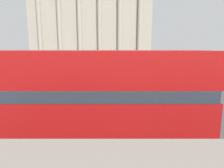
{
  "coord_description": "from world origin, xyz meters",
  "views": [
    {
      "loc": [
        -0.89,
        -2.5,
        4.3
      ],
      "look_at": [
        -0.96,
        15.5,
        1.01
      ],
      "focal_mm": 32.0,
      "sensor_mm": 36.0,
      "label": 1
    }
  ],
  "objects_px": {
    "pedestrian_yellow": "(163,77)",
    "traffic_light_far": "(102,62)",
    "plaza_building_left": "(93,26)",
    "double_decker_bus": "(71,97)",
    "pedestrian_blue": "(121,71)",
    "traffic_light_mid": "(211,71)",
    "pedestrian_black": "(98,72)",
    "traffic_light_near": "(54,84)"
  },
  "relations": [
    {
      "from": "traffic_light_mid",
      "to": "traffic_light_near",
      "type": "bearing_deg",
      "value": -152.9
    },
    {
      "from": "traffic_light_mid",
      "to": "double_decker_bus",
      "type": "bearing_deg",
      "value": -136.34
    },
    {
      "from": "traffic_light_mid",
      "to": "pedestrian_yellow",
      "type": "distance_m",
      "value": 6.22
    },
    {
      "from": "pedestrian_yellow",
      "to": "traffic_light_far",
      "type": "bearing_deg",
      "value": -178.98
    },
    {
      "from": "traffic_light_near",
      "to": "traffic_light_far",
      "type": "relative_size",
      "value": 0.85
    },
    {
      "from": "double_decker_bus",
      "to": "pedestrian_yellow",
      "type": "bearing_deg",
      "value": 67.76
    },
    {
      "from": "traffic_light_mid",
      "to": "pedestrian_yellow",
      "type": "height_order",
      "value": "traffic_light_mid"
    },
    {
      "from": "double_decker_bus",
      "to": "pedestrian_blue",
      "type": "bearing_deg",
      "value": 86.21
    },
    {
      "from": "double_decker_bus",
      "to": "pedestrian_yellow",
      "type": "distance_m",
      "value": 17.23
    },
    {
      "from": "plaza_building_left",
      "to": "double_decker_bus",
      "type": "bearing_deg",
      "value": -85.8
    },
    {
      "from": "double_decker_bus",
      "to": "plaza_building_left",
      "type": "bearing_deg",
      "value": 98.23
    },
    {
      "from": "pedestrian_blue",
      "to": "traffic_light_far",
      "type": "bearing_deg",
      "value": 46.79
    },
    {
      "from": "plaza_building_left",
      "to": "traffic_light_near",
      "type": "bearing_deg",
      "value": -88.04
    },
    {
      "from": "plaza_building_left",
      "to": "traffic_light_near",
      "type": "height_order",
      "value": "plaza_building_left"
    },
    {
      "from": "double_decker_bus",
      "to": "traffic_light_far",
      "type": "height_order",
      "value": "double_decker_bus"
    },
    {
      "from": "double_decker_bus",
      "to": "pedestrian_blue",
      "type": "relative_size",
      "value": 6.89
    },
    {
      "from": "plaza_building_left",
      "to": "traffic_light_near",
      "type": "xyz_separation_m",
      "value": [
        1.32,
        -38.39,
        -7.39
      ]
    },
    {
      "from": "traffic_light_far",
      "to": "pedestrian_black",
      "type": "relative_size",
      "value": 2.17
    },
    {
      "from": "traffic_light_mid",
      "to": "traffic_light_far",
      "type": "height_order",
      "value": "traffic_light_far"
    },
    {
      "from": "double_decker_bus",
      "to": "traffic_light_near",
      "type": "height_order",
      "value": "double_decker_bus"
    },
    {
      "from": "traffic_light_mid",
      "to": "pedestrian_blue",
      "type": "bearing_deg",
      "value": 124.98
    },
    {
      "from": "plaza_building_left",
      "to": "pedestrian_blue",
      "type": "distance_m",
      "value": 23.59
    },
    {
      "from": "double_decker_bus",
      "to": "traffic_light_mid",
      "type": "distance_m",
      "value": 14.59
    },
    {
      "from": "plaza_building_left",
      "to": "pedestrian_black",
      "type": "relative_size",
      "value": 15.37
    },
    {
      "from": "plaza_building_left",
      "to": "pedestrian_yellow",
      "type": "height_order",
      "value": "plaza_building_left"
    },
    {
      "from": "traffic_light_far",
      "to": "pedestrian_yellow",
      "type": "relative_size",
      "value": 2.34
    },
    {
      "from": "plaza_building_left",
      "to": "pedestrian_blue",
      "type": "relative_size",
      "value": 16.98
    },
    {
      "from": "pedestrian_blue",
      "to": "traffic_light_near",
      "type": "bearing_deg",
      "value": 63.31
    },
    {
      "from": "double_decker_bus",
      "to": "pedestrian_black",
      "type": "distance_m",
      "value": 18.96
    },
    {
      "from": "plaza_building_left",
      "to": "pedestrian_blue",
      "type": "xyz_separation_m",
      "value": [
        5.98,
        -21.13,
        -8.62
      ]
    },
    {
      "from": "traffic_light_near",
      "to": "traffic_light_mid",
      "type": "distance_m",
      "value": 13.85
    },
    {
      "from": "traffic_light_mid",
      "to": "pedestrian_black",
      "type": "xyz_separation_m",
      "value": [
        -10.8,
        8.84,
        -1.2
      ]
    },
    {
      "from": "traffic_light_near",
      "to": "pedestrian_blue",
      "type": "height_order",
      "value": "traffic_light_near"
    },
    {
      "from": "traffic_light_mid",
      "to": "traffic_light_far",
      "type": "bearing_deg",
      "value": 146.25
    },
    {
      "from": "plaza_building_left",
      "to": "traffic_light_far",
      "type": "xyz_separation_m",
      "value": [
        3.44,
        -25.26,
        -7.02
      ]
    },
    {
      "from": "double_decker_bus",
      "to": "pedestrian_blue",
      "type": "height_order",
      "value": "double_decker_bus"
    },
    {
      "from": "double_decker_bus",
      "to": "pedestrian_black",
      "type": "height_order",
      "value": "double_decker_bus"
    },
    {
      "from": "traffic_light_mid",
      "to": "traffic_light_far",
      "type": "distance_m",
      "value": 12.28
    },
    {
      "from": "traffic_light_near",
      "to": "pedestrian_blue",
      "type": "distance_m",
      "value": 17.92
    },
    {
      "from": "pedestrian_black",
      "to": "plaza_building_left",
      "type": "bearing_deg",
      "value": -112.26
    },
    {
      "from": "traffic_light_mid",
      "to": "pedestrian_yellow",
      "type": "relative_size",
      "value": 2.05
    },
    {
      "from": "traffic_light_mid",
      "to": "pedestrian_black",
      "type": "bearing_deg",
      "value": 140.72
    }
  ]
}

